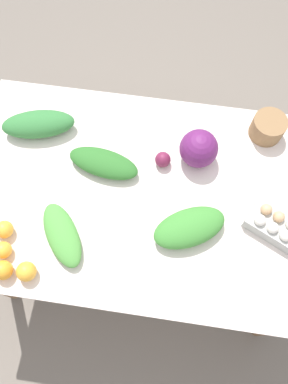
{
  "coord_description": "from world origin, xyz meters",
  "views": [
    {
      "loc": [
        0.08,
        -0.55,
        2.18
      ],
      "look_at": [
        0.0,
        0.0,
        0.79
      ],
      "focal_mm": 35.0,
      "sensor_mm": 36.0,
      "label": 1
    }
  ],
  "objects_px": {
    "egg_carton": "(280,228)",
    "paper_bag": "(268,127)",
    "greens_bunch_dandelion": "(189,228)",
    "beet_root": "(163,160)",
    "greens_bunch_chard": "(104,163)",
    "greens_bunch_kale": "(62,235)",
    "orange_4": "(3,250)",
    "cabbage_purple": "(199,149)",
    "greens_bunch_beet_tops": "(38,124)",
    "orange_2": "(4,229)",
    "orange_6": "(26,272)",
    "orange_0": "(3,270)"
  },
  "relations": [
    {
      "from": "egg_carton",
      "to": "paper_bag",
      "type": "relative_size",
      "value": 1.93
    },
    {
      "from": "greens_bunch_dandelion",
      "to": "beet_root",
      "type": "bearing_deg",
      "value": 116.2
    },
    {
      "from": "greens_bunch_chard",
      "to": "beet_root",
      "type": "xyz_separation_m",
      "value": [
        0.24,
        0.05,
        -0.0
      ]
    },
    {
      "from": "paper_bag",
      "to": "beet_root",
      "type": "height_order",
      "value": "paper_bag"
    },
    {
      "from": "greens_bunch_kale",
      "to": "orange_4",
      "type": "height_order",
      "value": "orange_4"
    },
    {
      "from": "egg_carton",
      "to": "greens_bunch_dandelion",
      "type": "xyz_separation_m",
      "value": [
        -0.34,
        -0.05,
        0.0
      ]
    },
    {
      "from": "cabbage_purple",
      "to": "paper_bag",
      "type": "bearing_deg",
      "value": 29.57
    },
    {
      "from": "greens_bunch_beet_tops",
      "to": "orange_4",
      "type": "distance_m",
      "value": 0.55
    },
    {
      "from": "orange_2",
      "to": "orange_6",
      "type": "xyz_separation_m",
      "value": [
        0.13,
        -0.14,
        0.0
      ]
    },
    {
      "from": "orange_2",
      "to": "greens_bunch_dandelion",
      "type": "bearing_deg",
      "value": 8.69
    },
    {
      "from": "cabbage_purple",
      "to": "orange_2",
      "type": "bearing_deg",
      "value": -148.42
    },
    {
      "from": "egg_carton",
      "to": "paper_bag",
      "type": "height_order",
      "value": "paper_bag"
    },
    {
      "from": "orange_0",
      "to": "orange_4",
      "type": "height_order",
      "value": "orange_0"
    },
    {
      "from": "beet_root",
      "to": "egg_carton",
      "type": "bearing_deg",
      "value": -25.8
    },
    {
      "from": "beet_root",
      "to": "orange_6",
      "type": "bearing_deg",
      "value": -129.63
    },
    {
      "from": "greens_bunch_beet_tops",
      "to": "orange_4",
      "type": "relative_size",
      "value": 4.76
    },
    {
      "from": "cabbage_purple",
      "to": "paper_bag",
      "type": "distance_m",
      "value": 0.33
    },
    {
      "from": "greens_bunch_chard",
      "to": "greens_bunch_dandelion",
      "type": "bearing_deg",
      "value": -30.9
    },
    {
      "from": "beet_root",
      "to": "orange_0",
      "type": "distance_m",
      "value": 0.75
    },
    {
      "from": "greens_bunch_dandelion",
      "to": "orange_6",
      "type": "xyz_separation_m",
      "value": [
        -0.57,
        -0.25,
        -0.01
      ]
    },
    {
      "from": "cabbage_purple",
      "to": "egg_carton",
      "type": "xyz_separation_m",
      "value": [
        0.34,
        -0.28,
        -0.04
      ]
    },
    {
      "from": "greens_bunch_chard",
      "to": "cabbage_purple",
      "type": "bearing_deg",
      "value": 14.82
    },
    {
      "from": "greens_bunch_chard",
      "to": "orange_2",
      "type": "distance_m",
      "value": 0.46
    },
    {
      "from": "cabbage_purple",
      "to": "orange_6",
      "type": "height_order",
      "value": "cabbage_purple"
    },
    {
      "from": "egg_carton",
      "to": "beet_root",
      "type": "relative_size",
      "value": 4.22
    },
    {
      "from": "greens_bunch_kale",
      "to": "greens_bunch_beet_tops",
      "type": "relative_size",
      "value": 0.89
    },
    {
      "from": "greens_bunch_beet_tops",
      "to": "orange_4",
      "type": "height_order",
      "value": "greens_bunch_beet_tops"
    },
    {
      "from": "greens_bunch_kale",
      "to": "orange_6",
      "type": "relative_size",
      "value": 3.69
    },
    {
      "from": "egg_carton",
      "to": "orange_2",
      "type": "relative_size",
      "value": 4.01
    },
    {
      "from": "greens_bunch_beet_tops",
      "to": "greens_bunch_chard",
      "type": "bearing_deg",
      "value": -23.89
    },
    {
      "from": "greens_bunch_dandelion",
      "to": "beet_root",
      "type": "distance_m",
      "value": 0.31
    },
    {
      "from": "greens_bunch_beet_tops",
      "to": "orange_6",
      "type": "height_order",
      "value": "greens_bunch_beet_tops"
    },
    {
      "from": "greens_bunch_kale",
      "to": "orange_4",
      "type": "relative_size",
      "value": 4.22
    },
    {
      "from": "greens_bunch_dandelion",
      "to": "orange_2",
      "type": "xyz_separation_m",
      "value": [
        -0.7,
        -0.11,
        -0.01
      ]
    },
    {
      "from": "orange_2",
      "to": "cabbage_purple",
      "type": "bearing_deg",
      "value": 31.58
    },
    {
      "from": "greens_bunch_dandelion",
      "to": "orange_2",
      "type": "distance_m",
      "value": 0.71
    },
    {
      "from": "orange_6",
      "to": "beet_root",
      "type": "bearing_deg",
      "value": 50.37
    },
    {
      "from": "greens_bunch_chard",
      "to": "greens_bunch_kale",
      "type": "xyz_separation_m",
      "value": [
        -0.1,
        -0.32,
        -0.0
      ]
    },
    {
      "from": "greens_bunch_kale",
      "to": "orange_0",
      "type": "xyz_separation_m",
      "value": [
        -0.18,
        -0.16,
        0.01
      ]
    },
    {
      "from": "greens_bunch_dandelion",
      "to": "orange_0",
      "type": "relative_size",
      "value": 3.9
    },
    {
      "from": "paper_bag",
      "to": "orange_6",
      "type": "relative_size",
      "value": 1.92
    },
    {
      "from": "greens_bunch_dandelion",
      "to": "orange_4",
      "type": "distance_m",
      "value": 0.71
    },
    {
      "from": "greens_bunch_chard",
      "to": "orange_2",
      "type": "bearing_deg",
      "value": -134.4
    },
    {
      "from": "cabbage_purple",
      "to": "greens_bunch_beet_tops",
      "type": "bearing_deg",
      "value": 176.98
    },
    {
      "from": "paper_bag",
      "to": "greens_bunch_dandelion",
      "type": "xyz_separation_m",
      "value": [
        -0.29,
        -0.49,
        -0.0
      ]
    },
    {
      "from": "greens_bunch_kale",
      "to": "orange_6",
      "type": "xyz_separation_m",
      "value": [
        -0.1,
        -0.16,
        0.01
      ]
    },
    {
      "from": "beet_root",
      "to": "orange_2",
      "type": "xyz_separation_m",
      "value": [
        -0.56,
        -0.39,
        0.0
      ]
    },
    {
      "from": "egg_carton",
      "to": "orange_6",
      "type": "distance_m",
      "value": 0.96
    },
    {
      "from": "orange_2",
      "to": "orange_4",
      "type": "xyz_separation_m",
      "value": [
        0.02,
        -0.08,
        -0.0
      ]
    },
    {
      "from": "orange_0",
      "to": "orange_4",
      "type": "bearing_deg",
      "value": 106.71
    }
  ]
}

